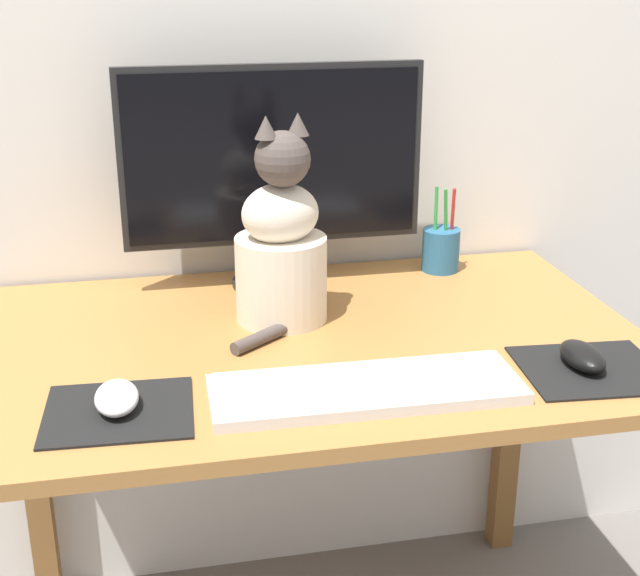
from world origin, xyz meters
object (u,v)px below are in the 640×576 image
at_px(keyboard, 366,388).
at_px(monitor, 273,166).
at_px(computer_mouse_left, 117,398).
at_px(computer_mouse_right, 583,356).
at_px(pen_cup, 441,249).
at_px(cat, 281,246).

bearing_deg(keyboard, monitor, 97.76).
bearing_deg(keyboard, computer_mouse_left, 176.89).
bearing_deg(monitor, keyboard, -83.28).
xyz_separation_m(computer_mouse_right, pen_cup, (-0.07, 0.49, 0.02)).
distance_m(monitor, pen_cup, 0.40).
height_order(monitor, computer_mouse_left, monitor).
relative_size(monitor, pen_cup, 3.29).
bearing_deg(keyboard, pen_cup, 61.33).
xyz_separation_m(keyboard, computer_mouse_left, (-0.36, 0.03, 0.01)).
bearing_deg(monitor, computer_mouse_right, -48.97).
xyz_separation_m(computer_mouse_left, pen_cup, (0.65, 0.48, 0.03)).
height_order(keyboard, cat, cat).
bearing_deg(cat, monitor, 67.82).
height_order(monitor, keyboard, monitor).
relative_size(keyboard, pen_cup, 2.67).
relative_size(computer_mouse_right, cat, 0.29).
distance_m(keyboard, cat, 0.35).
bearing_deg(computer_mouse_right, pen_cup, 97.70).
bearing_deg(monitor, pen_cup, 2.46).
xyz_separation_m(monitor, computer_mouse_left, (-0.31, -0.47, -0.22)).
height_order(keyboard, pen_cup, pen_cup).
bearing_deg(cat, computer_mouse_right, -51.96).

